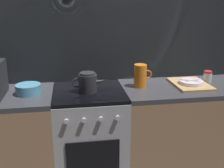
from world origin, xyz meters
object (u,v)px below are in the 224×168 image
at_px(mixing_bowl, 28,89).
at_px(kettle, 88,82).
at_px(stove_unit, 90,139).
at_px(spice_jar, 208,77).
at_px(pitcher, 140,76).
at_px(dish_pile, 190,83).

bearing_deg(mixing_bowl, kettle, -2.94).
xyz_separation_m(stove_unit, spice_jar, (1.11, 0.08, 0.50)).
height_order(stove_unit, kettle, kettle).
relative_size(pitcher, spice_jar, 1.90).
height_order(pitcher, spice_jar, pitcher).
bearing_deg(pitcher, kettle, -171.96).
distance_m(stove_unit, kettle, 0.53).
relative_size(kettle, spice_jar, 2.71).
relative_size(stove_unit, pitcher, 4.50).
bearing_deg(kettle, spice_jar, 5.48).
relative_size(kettle, pitcher, 1.42).
distance_m(mixing_bowl, pitcher, 0.95).
xyz_separation_m(stove_unit, kettle, (-0.01, -0.02, 0.53)).
xyz_separation_m(pitcher, dish_pile, (0.45, -0.03, -0.08)).
relative_size(dish_pile, spice_jar, 3.81).
height_order(dish_pile, spice_jar, spice_jar).
distance_m(dish_pile, spice_jar, 0.22).
xyz_separation_m(kettle, spice_jar, (1.12, 0.11, -0.03)).
bearing_deg(stove_unit, kettle, -106.78).
height_order(kettle, pitcher, pitcher).
bearing_deg(mixing_bowl, dish_pile, 0.34).
distance_m(stove_unit, mixing_bowl, 0.69).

